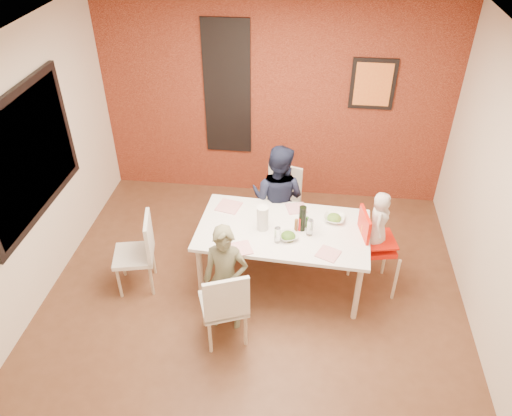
# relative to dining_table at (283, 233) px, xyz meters

# --- Properties ---
(ground) EXTENTS (4.50, 4.50, 0.00)m
(ground) POSITION_rel_dining_table_xyz_m (-0.28, -0.40, -0.68)
(ground) COLOR brown
(ground) RESTS_ON ground
(ceiling) EXTENTS (4.50, 4.50, 0.02)m
(ceiling) POSITION_rel_dining_table_xyz_m (-0.28, -0.40, 2.02)
(ceiling) COLOR white
(ceiling) RESTS_ON wall_back
(wall_back) EXTENTS (4.50, 0.02, 2.70)m
(wall_back) POSITION_rel_dining_table_xyz_m (-0.28, 1.85, 0.67)
(wall_back) COLOR #F0E0C6
(wall_back) RESTS_ON ground
(wall_left) EXTENTS (0.02, 4.50, 2.70)m
(wall_left) POSITION_rel_dining_table_xyz_m (-2.53, -0.40, 0.67)
(wall_left) COLOR #F0E0C6
(wall_left) RESTS_ON ground
(wall_right) EXTENTS (0.02, 4.50, 2.70)m
(wall_right) POSITION_rel_dining_table_xyz_m (1.97, -0.40, 0.67)
(wall_right) COLOR #F0E0C6
(wall_right) RESTS_ON ground
(brick_accent_wall) EXTENTS (4.50, 0.02, 2.70)m
(brick_accent_wall) POSITION_rel_dining_table_xyz_m (-0.28, 1.83, 0.67)
(brick_accent_wall) COLOR maroon
(brick_accent_wall) RESTS_ON ground
(picture_window_frame) EXTENTS (0.05, 1.70, 1.30)m
(picture_window_frame) POSITION_rel_dining_table_xyz_m (-2.50, -0.20, 0.87)
(picture_window_frame) COLOR black
(picture_window_frame) RESTS_ON wall_left
(picture_window_pane) EXTENTS (0.02, 1.55, 1.15)m
(picture_window_pane) POSITION_rel_dining_table_xyz_m (-2.48, -0.20, 0.87)
(picture_window_pane) COLOR black
(picture_window_pane) RESTS_ON wall_left
(glassblock_strip) EXTENTS (0.55, 0.03, 1.70)m
(glassblock_strip) POSITION_rel_dining_table_xyz_m (-0.88, 1.82, 0.82)
(glassblock_strip) COLOR silver
(glassblock_strip) RESTS_ON wall_back
(glassblock_surround) EXTENTS (0.60, 0.03, 1.76)m
(glassblock_surround) POSITION_rel_dining_table_xyz_m (-0.88, 1.81, 0.82)
(glassblock_surround) COLOR black
(glassblock_surround) RESTS_ON wall_back
(art_print_frame) EXTENTS (0.54, 0.03, 0.64)m
(art_print_frame) POSITION_rel_dining_table_xyz_m (0.92, 1.81, 0.97)
(art_print_frame) COLOR black
(art_print_frame) RESTS_ON wall_back
(art_print_canvas) EXTENTS (0.44, 0.01, 0.54)m
(art_print_canvas) POSITION_rel_dining_table_xyz_m (0.92, 1.80, 0.97)
(art_print_canvas) COLOR orange
(art_print_canvas) RESTS_ON wall_back
(dining_table) EXTENTS (1.83, 1.09, 0.74)m
(dining_table) POSITION_rel_dining_table_xyz_m (0.00, 0.00, 0.00)
(dining_table) COLOR white
(dining_table) RESTS_ON ground
(chair_near) EXTENTS (0.55, 0.55, 0.91)m
(chair_near) POSITION_rel_dining_table_xyz_m (-0.47, -0.92, -0.17)
(chair_near) COLOR silver
(chair_near) RESTS_ON ground
(chair_far) EXTENTS (0.54, 0.54, 0.92)m
(chair_far) POSITION_rel_dining_table_xyz_m (-0.09, 0.88, -0.16)
(chair_far) COLOR silver
(chair_far) RESTS_ON ground
(chair_left) EXTENTS (0.50, 0.50, 0.90)m
(chair_left) POSITION_rel_dining_table_xyz_m (-1.50, -0.24, -0.17)
(chair_left) COLOR white
(chair_left) RESTS_ON ground
(high_chair) EXTENTS (0.50, 0.50, 1.01)m
(high_chair) POSITION_rel_dining_table_xyz_m (0.93, 0.02, -0.07)
(high_chair) COLOR red
(high_chair) RESTS_ON ground
(child_near) EXTENTS (0.44, 0.29, 1.20)m
(child_near) POSITION_rel_dining_table_xyz_m (-0.50, -0.68, -0.07)
(child_near) COLOR #5F5E44
(child_near) RESTS_ON ground
(child_far) EXTENTS (0.78, 0.68, 1.36)m
(child_far) POSITION_rel_dining_table_xyz_m (-0.11, 0.64, 0.00)
(child_far) COLOR black
(child_far) RESTS_ON ground
(toddler) EXTENTS (0.26, 0.34, 0.64)m
(toddler) POSITION_rel_dining_table_xyz_m (0.96, 0.03, 0.24)
(toddler) COLOR beige
(toddler) RESTS_ON high_chair
(plate_near_left) EXTENTS (0.29, 0.29, 0.01)m
(plate_near_left) POSITION_rel_dining_table_xyz_m (-0.40, -0.39, 0.07)
(plate_near_left) COLOR white
(plate_near_left) RESTS_ON dining_table
(plate_far_mid) EXTENTS (0.26, 0.26, 0.01)m
(plate_far_mid) POSITION_rel_dining_table_xyz_m (0.11, 0.37, 0.07)
(plate_far_mid) COLOR white
(plate_far_mid) RESTS_ON dining_table
(plate_near_right) EXTENTS (0.27, 0.27, 0.01)m
(plate_near_right) POSITION_rel_dining_table_xyz_m (0.47, -0.36, 0.07)
(plate_near_right) COLOR white
(plate_near_right) RESTS_ON dining_table
(plate_far_left) EXTENTS (0.29, 0.29, 0.01)m
(plate_far_left) POSITION_rel_dining_table_xyz_m (-0.63, 0.31, 0.07)
(plate_far_left) COLOR white
(plate_far_left) RESTS_ON dining_table
(salad_bowl_a) EXTENTS (0.26, 0.26, 0.05)m
(salad_bowl_a) POSITION_rel_dining_table_xyz_m (0.06, -0.16, 0.09)
(salad_bowl_a) COLOR silver
(salad_bowl_a) RESTS_ON dining_table
(salad_bowl_b) EXTENTS (0.25, 0.25, 0.06)m
(salad_bowl_b) POSITION_rel_dining_table_xyz_m (0.52, 0.20, 0.09)
(salad_bowl_b) COLOR white
(salad_bowl_b) RESTS_ON dining_table
(wine_bottle) EXTENTS (0.08, 0.08, 0.29)m
(wine_bottle) POSITION_rel_dining_table_xyz_m (0.19, 0.00, 0.21)
(wine_bottle) COLOR black
(wine_bottle) RESTS_ON dining_table
(wine_glass_a) EXTENTS (0.06, 0.06, 0.18)m
(wine_glass_a) POSITION_rel_dining_table_xyz_m (-0.05, -0.23, 0.15)
(wine_glass_a) COLOR white
(wine_glass_a) RESTS_ON dining_table
(wine_glass_b) EXTENTS (0.06, 0.06, 0.19)m
(wine_glass_b) POSITION_rel_dining_table_xyz_m (0.27, -0.07, 0.16)
(wine_glass_b) COLOR white
(wine_glass_b) RESTS_ON dining_table
(paper_towel_roll) EXTENTS (0.12, 0.12, 0.27)m
(paper_towel_roll) POSITION_rel_dining_table_xyz_m (-0.22, -0.03, 0.20)
(paper_towel_roll) COLOR white
(paper_towel_roll) RESTS_ON dining_table
(condiment_red) EXTENTS (0.04, 0.04, 0.15)m
(condiment_red) POSITION_rel_dining_table_xyz_m (0.17, -0.01, 0.14)
(condiment_red) COLOR red
(condiment_red) RESTS_ON dining_table
(condiment_green) EXTENTS (0.03, 0.03, 0.13)m
(condiment_green) POSITION_rel_dining_table_xyz_m (0.24, 0.05, 0.13)
(condiment_green) COLOR #367527
(condiment_green) RESTS_ON dining_table
(condiment_brown) EXTENTS (0.04, 0.04, 0.14)m
(condiment_brown) POSITION_rel_dining_table_xyz_m (0.13, -0.02, 0.14)
(condiment_brown) COLOR brown
(condiment_brown) RESTS_ON dining_table
(sippy_cup) EXTENTS (0.06, 0.06, 0.11)m
(sippy_cup) POSITION_rel_dining_table_xyz_m (0.83, 0.02, 0.12)
(sippy_cup) COLOR orange
(sippy_cup) RESTS_ON dining_table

